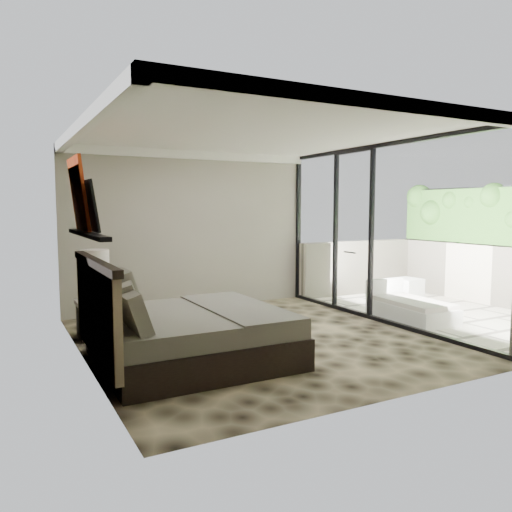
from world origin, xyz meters
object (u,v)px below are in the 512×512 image
bed (183,332)px  nightstand (98,318)px  ottoman (407,291)px  lounger (409,308)px  table_lamp (95,268)px

bed → nightstand: (-0.68, 1.61, -0.08)m
nightstand → ottoman: (5.67, -0.13, -0.04)m
bed → ottoman: size_ratio=4.66×
lounger → nightstand: bearing=170.0°
bed → ottoman: bearing=16.6°
bed → table_lamp: (-0.69, 1.63, 0.62)m
nightstand → table_lamp: size_ratio=0.77×
table_lamp → lounger: table_lamp is taller
table_lamp → ottoman: 5.73m
nightstand → table_lamp: bearing=106.0°
table_lamp → bed: bearing=-67.0°
ottoman → bed: bearing=-163.4°
table_lamp → nightstand: bearing=-50.6°
bed → nightstand: 1.75m
lounger → table_lamp: bearing=169.8°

